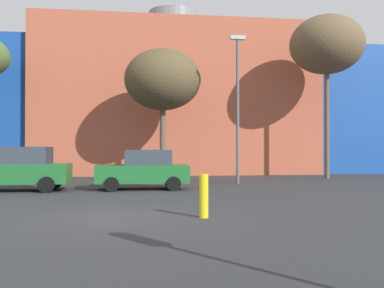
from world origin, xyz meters
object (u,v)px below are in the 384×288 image
(parked_car_1, at_px, (19,169))
(bollard_yellow_0, at_px, (204,196))
(bare_tree_1, at_px, (163,80))
(street_lamp, at_px, (238,100))
(bare_tree_2, at_px, (327,45))
(parked_car_2, at_px, (144,170))

(parked_car_1, distance_m, bollard_yellow_0, 10.60)
(bare_tree_1, bearing_deg, parked_car_1, -140.06)
(bollard_yellow_0, relative_size, street_lamp, 0.15)
(parked_car_1, distance_m, bare_tree_2, 18.99)
(parked_car_2, height_order, street_lamp, street_lamp)
(bollard_yellow_0, bearing_deg, parked_car_2, 99.88)
(parked_car_1, relative_size, parked_car_2, 1.07)
(street_lamp, bearing_deg, bare_tree_1, 139.67)
(bare_tree_2, relative_size, street_lamp, 1.30)
(bare_tree_2, distance_m, bollard_yellow_0, 18.48)
(bollard_yellow_0, bearing_deg, street_lamp, 71.64)
(parked_car_2, distance_m, street_lamp, 6.46)
(parked_car_1, xyz_separation_m, bare_tree_2, (16.66, 5.53, 7.24))
(bare_tree_1, xyz_separation_m, bare_tree_2, (10.08, 0.02, 2.37))
(parked_car_1, xyz_separation_m, street_lamp, (10.29, 2.36, 3.44))
(bare_tree_2, height_order, street_lamp, bare_tree_2)
(bare_tree_1, bearing_deg, bollard_yellow_0, -89.04)
(parked_car_1, relative_size, bare_tree_2, 0.44)
(bollard_yellow_0, distance_m, street_lamp, 11.68)
(bare_tree_1, height_order, bollard_yellow_0, bare_tree_1)
(parked_car_2, height_order, bare_tree_2, bare_tree_2)
(bare_tree_2, bearing_deg, parked_car_1, -161.63)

